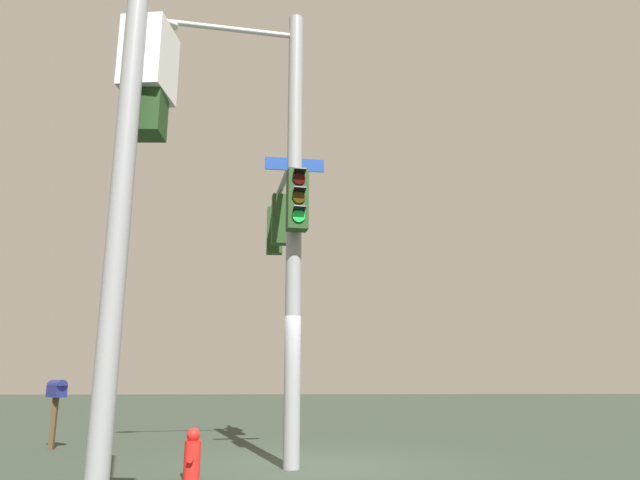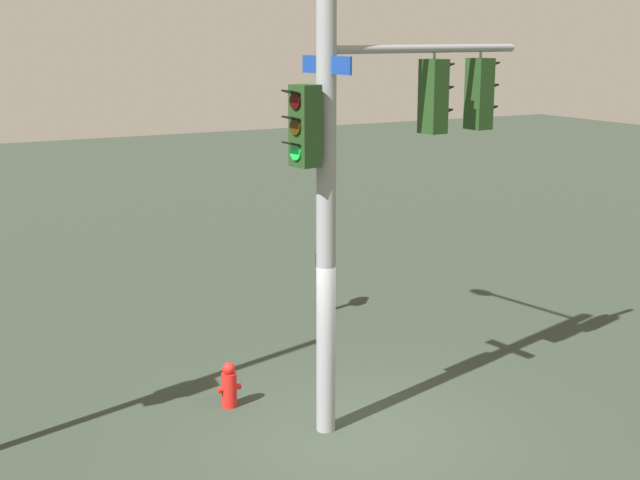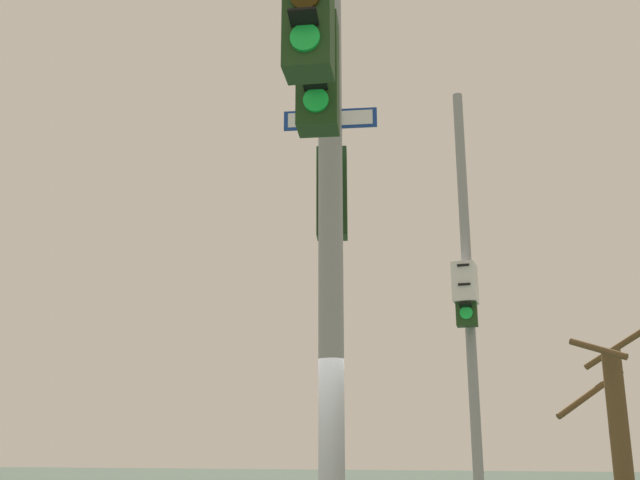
{
  "view_description": "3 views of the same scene",
  "coord_description": "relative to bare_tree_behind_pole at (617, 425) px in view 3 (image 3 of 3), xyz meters",
  "views": [
    {
      "loc": [
        10.26,
        -0.4,
        1.48
      ],
      "look_at": [
        -0.18,
        0.04,
        4.0
      ],
      "focal_mm": 31.85,
      "sensor_mm": 36.0,
      "label": 1
    },
    {
      "loc": [
        6.26,
        10.14,
        5.69
      ],
      "look_at": [
        0.41,
        -0.51,
        2.88
      ],
      "focal_mm": 49.72,
      "sensor_mm": 36.0,
      "label": 2
    },
    {
      "loc": [
        -7.36,
        -2.07,
        1.63
      ],
      "look_at": [
        0.25,
        -0.35,
        3.81
      ],
      "focal_mm": 40.91,
      "sensor_mm": 36.0,
      "label": 3
    }
  ],
  "objects": [
    {
      "name": "bare_tree_behind_pole",
      "position": [
        0.0,
        0.0,
        0.0
      ],
      "size": [
        2.18,
        2.49,
        4.29
      ],
      "color": "brown",
      "rests_on": "ground"
    },
    {
      "name": "main_signal_pole_assembly",
      "position": [
        -9.23,
        3.97,
        2.66
      ],
      "size": [
        4.4,
        3.39,
        8.39
      ],
      "rotation": [
        0.0,
        0.0,
        3.3
      ],
      "color": "gray",
      "rests_on": "ground"
    },
    {
      "name": "secondary_pole_assembly",
      "position": [
        -3.4,
        2.82,
        2.17
      ],
      "size": [
        0.72,
        0.45,
        8.14
      ],
      "rotation": [
        0.0,
        0.0,
        3.01
      ],
      "color": "gray",
      "rests_on": "ground"
    }
  ]
}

